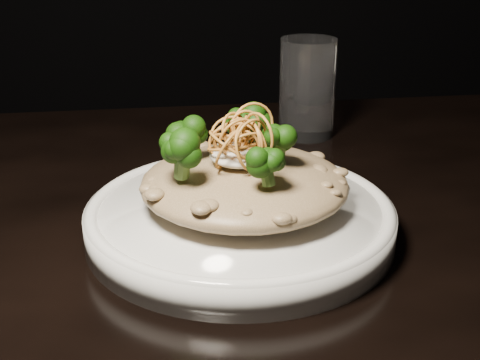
% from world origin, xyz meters
% --- Properties ---
extents(table, '(1.10, 0.80, 0.75)m').
position_xyz_m(table, '(0.00, 0.00, 0.67)').
color(table, black).
rests_on(table, ground).
extents(plate, '(0.28, 0.28, 0.03)m').
position_xyz_m(plate, '(-0.04, -0.02, 0.76)').
color(plate, silver).
rests_on(plate, table).
extents(risotto, '(0.19, 0.19, 0.04)m').
position_xyz_m(risotto, '(-0.03, -0.02, 0.80)').
color(risotto, brown).
rests_on(risotto, plate).
extents(broccoli, '(0.12, 0.12, 0.05)m').
position_xyz_m(broccoli, '(-0.04, -0.03, 0.84)').
color(broccoli, black).
rests_on(broccoli, risotto).
extents(cheese, '(0.05, 0.05, 0.02)m').
position_xyz_m(cheese, '(-0.04, -0.02, 0.83)').
color(cheese, silver).
rests_on(cheese, risotto).
extents(shallots, '(0.05, 0.05, 0.03)m').
position_xyz_m(shallots, '(-0.04, -0.03, 0.85)').
color(shallots, '#925B1E').
rests_on(shallots, cheese).
extents(drinking_glass, '(0.08, 0.08, 0.13)m').
position_xyz_m(drinking_glass, '(0.09, 0.25, 0.81)').
color(drinking_glass, white).
rests_on(drinking_glass, table).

